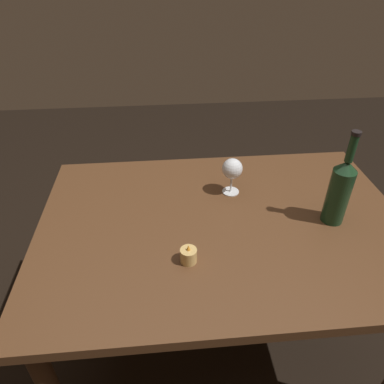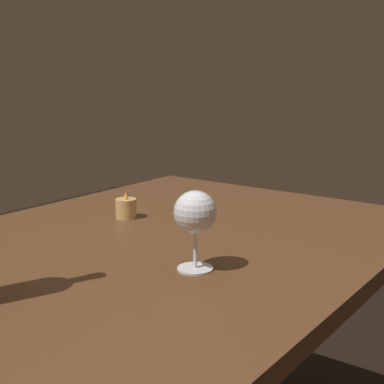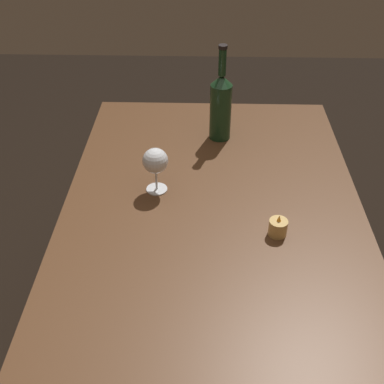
{
  "view_description": "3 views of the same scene",
  "coord_description": "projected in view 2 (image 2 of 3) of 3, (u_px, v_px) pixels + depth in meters",
  "views": [
    {
      "loc": [
        0.2,
        0.95,
        1.55
      ],
      "look_at": [
        0.1,
        -0.07,
        0.82
      ],
      "focal_mm": 33.18,
      "sensor_mm": 36.0,
      "label": 1
    },
    {
      "loc": [
        -0.83,
        -0.74,
        1.09
      ],
      "look_at": [
        0.1,
        -0.05,
        0.84
      ],
      "focal_mm": 51.86,
      "sensor_mm": 36.0,
      "label": 2
    },
    {
      "loc": [
        1.17,
        -0.03,
        1.66
      ],
      "look_at": [
        0.06,
        -0.06,
        0.83
      ],
      "focal_mm": 45.92,
      "sensor_mm": 36.0,
      "label": 3
    }
  ],
  "objects": [
    {
      "name": "dining_table",
      "position": [
        145.0,
        285.0,
        1.18
      ],
      "size": [
        1.3,
        0.9,
        0.74
      ],
      "color": "#56351E",
      "rests_on": "ground"
    },
    {
      "name": "wine_glass_left",
      "position": [
        195.0,
        214.0,
        0.99
      ],
      "size": [
        0.08,
        0.08,
        0.15
      ],
      "color": "white",
      "rests_on": "dining_table"
    },
    {
      "name": "votive_candle",
      "position": [
        126.0,
        209.0,
        1.37
      ],
      "size": [
        0.05,
        0.05,
        0.07
      ],
      "color": "#DBB266",
      "rests_on": "dining_table"
    }
  ]
}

